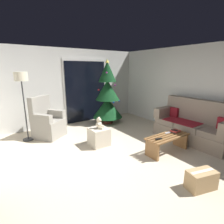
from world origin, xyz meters
TOP-DOWN VIEW (x-y plane):
  - ground_plane at (0.00, 0.00)m, footprint 7.00×7.00m
  - wall_back at (0.00, 3.06)m, footprint 5.72×0.12m
  - wall_right at (2.86, 0.00)m, footprint 0.12×6.00m
  - patio_door_frame at (0.85, 2.99)m, footprint 1.60×0.02m
  - patio_door_glass at (0.85, 2.97)m, footprint 1.50×0.02m
  - couch at (2.32, -0.27)m, footprint 0.82×1.95m
  - coffee_table at (1.22, -0.33)m, footprint 1.10×0.40m
  - remote_black at (0.88, -0.36)m, footprint 0.16×0.08m
  - remote_silver at (1.33, -0.23)m, footprint 0.16×0.05m
  - book_stack at (1.54, -0.29)m, footprint 0.24×0.20m
  - cell_phone at (1.52, -0.28)m, footprint 0.13×0.16m
  - christmas_tree at (1.30, 2.29)m, footprint 1.02×1.02m
  - armchair at (-0.75, 2.20)m, footprint 0.95×0.96m
  - floor_lamp at (-1.27, 2.24)m, footprint 0.32×0.32m
  - ottoman at (0.13, 0.88)m, footprint 0.44×0.44m
  - teddy_bear_cream at (0.14, 0.87)m, footprint 0.21×0.22m
  - cardboard_box_taped_mid_floor at (0.63, -1.46)m, footprint 0.51×0.36m

SIDE VIEW (x-z plane):
  - ground_plane at x=0.00m, z-range 0.00..0.00m
  - cardboard_box_taped_mid_floor at x=0.63m, z-range 0.00..0.31m
  - ottoman at x=0.13m, z-range 0.00..0.44m
  - coffee_table at x=1.22m, z-range 0.07..0.46m
  - couch at x=2.32m, z-range -0.14..0.94m
  - armchair at x=-0.75m, z-range -0.16..0.97m
  - remote_black at x=0.88m, z-range 0.40..0.42m
  - remote_silver at x=1.33m, z-range 0.40..0.42m
  - book_stack at x=1.54m, z-range 0.40..0.45m
  - cell_phone at x=1.52m, z-range 0.45..0.46m
  - teddy_bear_cream at x=0.14m, z-range 0.42..0.70m
  - christmas_tree at x=1.30m, z-range -0.13..2.03m
  - patio_door_glass at x=0.85m, z-range 0.00..2.10m
  - patio_door_frame at x=0.85m, z-range 0.00..2.20m
  - wall_back at x=0.00m, z-range 0.00..2.50m
  - wall_right at x=2.86m, z-range 0.00..2.50m
  - floor_lamp at x=-1.27m, z-range 0.61..2.40m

